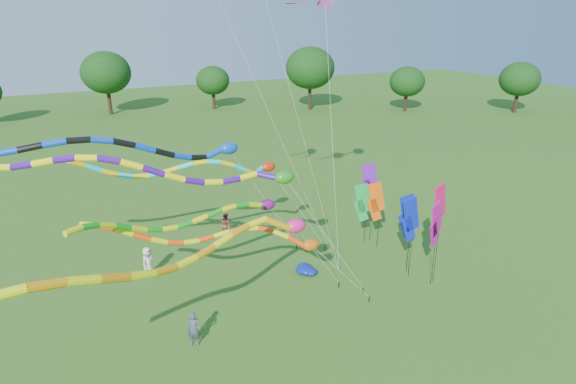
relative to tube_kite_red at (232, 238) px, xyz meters
name	(u,v)px	position (x,y,z in m)	size (l,w,h in m)	color
ground	(339,328)	(3.74, -3.24, -3.92)	(160.00, 160.00, 0.00)	#275D18
tree_ring	(279,251)	(0.09, -4.80, 1.55)	(116.56, 114.20, 9.44)	#382314
tube_kite_red	(232,238)	(0.00, 0.00, 0.00)	(12.10, 3.50, 5.86)	black
tube_kite_orange	(198,250)	(-2.49, -3.53, 1.58)	(15.72, 6.61, 7.69)	black
tube_kite_purple	(187,173)	(-1.76, 0.21, 3.26)	(15.01, 3.24, 8.94)	black
tube_kite_blue	(133,150)	(-3.36, 3.39, 3.65)	(16.79, 1.91, 9.30)	black
tube_kite_cyan	(207,168)	(-0.17, 2.79, 2.48)	(12.98, 1.45, 8.16)	black
tube_kite_green	(209,214)	(-0.55, 1.55, 0.65)	(12.42, 4.83, 6.57)	black
banner_pole_blue_a	(410,220)	(9.27, -1.04, -0.52)	(1.16, 0.12, 4.67)	black
banner_pole_green	(362,203)	(9.58, 3.64, -1.30)	(1.12, 0.46, 3.88)	black
banner_pole_magenta_b	(439,207)	(10.16, -2.04, 0.38)	(1.13, 0.41, 5.58)	black
banner_pole_orange	(376,202)	(9.86, 2.70, -0.96)	(1.14, 0.39, 4.23)	black
banner_pole_violet	(369,183)	(9.97, 3.60, -0.07)	(1.13, 0.45, 5.12)	black
banner_pole_magenta_a	(435,225)	(9.85, -2.24, -0.43)	(1.10, 0.52, 4.76)	black
banner_pole_blue_b	(407,216)	(9.56, -0.48, -0.58)	(1.16, 0.25, 4.60)	black
blue_nylon_heap	(301,273)	(4.31, 1.54, -3.71)	(1.39, 1.42, 0.47)	#0B2098
person_a	(148,262)	(-3.02, 5.20, -3.06)	(0.84, 0.55, 1.72)	silver
person_b	(194,329)	(-2.39, -1.50, -3.13)	(0.58, 0.38, 1.59)	#3F4758
person_c	(226,224)	(2.42, 8.17, -3.15)	(0.75, 0.59, 1.55)	#933536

